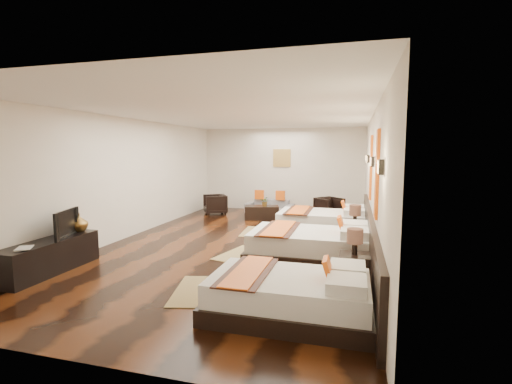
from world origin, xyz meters
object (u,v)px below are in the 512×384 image
(tv, at_px, (62,224))
(nightstand_b, at_px, (354,232))
(bed_near, at_px, (291,295))
(book, at_px, (16,249))
(bed_far, at_px, (323,222))
(bed_mid, at_px, (312,246))
(nightstand_a, at_px, (354,266))
(tv_console, at_px, (50,256))
(table_plant, at_px, (265,202))
(armchair_left, at_px, (215,204))
(sofa, at_px, (270,206))
(armchair_right, at_px, (329,208))
(figurine, at_px, (79,222))
(coffee_table, at_px, (262,213))

(tv, bearing_deg, nightstand_b, -77.64)
(bed_near, xyz_separation_m, tv, (-4.15, 0.80, 0.52))
(book, bearing_deg, tv, 86.68)
(bed_far, relative_size, tv, 2.66)
(bed_mid, xyz_separation_m, nightstand_a, (0.75, -1.10, 0.01))
(tv, bearing_deg, tv_console, 151.77)
(table_plant, bearing_deg, bed_near, -73.30)
(armchair_left, bearing_deg, bed_mid, 8.50)
(sofa, distance_m, armchair_right, 1.97)
(figurine, height_order, coffee_table, figurine)
(bed_near, bearing_deg, sofa, 105.08)
(bed_near, distance_m, sofa, 7.46)
(bed_near, bearing_deg, coffee_table, 107.51)
(nightstand_b, relative_size, sofa, 0.58)
(tv_console, xyz_separation_m, figurine, (0.00, 0.70, 0.45))
(nightstand_a, height_order, tv, tv)
(table_plant, bearing_deg, armchair_right, 22.00)
(tv, height_order, armchair_left, tv)
(tv_console, height_order, coffee_table, tv_console)
(bed_near, bearing_deg, nightstand_a, 58.42)
(sofa, bearing_deg, tv_console, -102.60)
(sofa, distance_m, armchair_left, 1.78)
(bed_mid, relative_size, nightstand_a, 2.58)
(bed_mid, bearing_deg, figurine, -165.70)
(bed_near, height_order, table_plant, bed_near)
(bed_near, relative_size, armchair_right, 2.86)
(nightstand_a, distance_m, armchair_left, 6.96)
(bed_far, xyz_separation_m, armchair_left, (-3.63, 1.95, 0.03))
(book, bearing_deg, nightstand_b, 36.25)
(tv_console, distance_m, sofa, 7.02)
(bed_far, distance_m, sofa, 3.18)
(figurine, relative_size, coffee_table, 0.34)
(bed_far, relative_size, coffee_table, 2.20)
(book, bearing_deg, sofa, 72.74)
(tv, bearing_deg, bed_mid, -87.03)
(bed_near, bearing_deg, tv, 169.06)
(tv, distance_m, book, 0.89)
(figurine, relative_size, table_plant, 1.18)
(bed_far, height_order, sofa, bed_far)
(armchair_left, bearing_deg, tv, -36.69)
(tv, xyz_separation_m, table_plant, (2.32, 5.30, -0.24))
(nightstand_b, height_order, figurine, nightstand_b)
(book, distance_m, figurine, 1.32)
(tv, bearing_deg, armchair_right, -51.56)
(sofa, bearing_deg, nightstand_b, -47.36)
(book, xyz_separation_m, table_plant, (2.37, 6.16, -0.02))
(armchair_left, xyz_separation_m, armchair_right, (3.63, 0.21, 0.00))
(figurine, bearing_deg, bed_mid, 14.30)
(bed_mid, height_order, figurine, figurine)
(nightstand_b, bearing_deg, bed_mid, -120.85)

